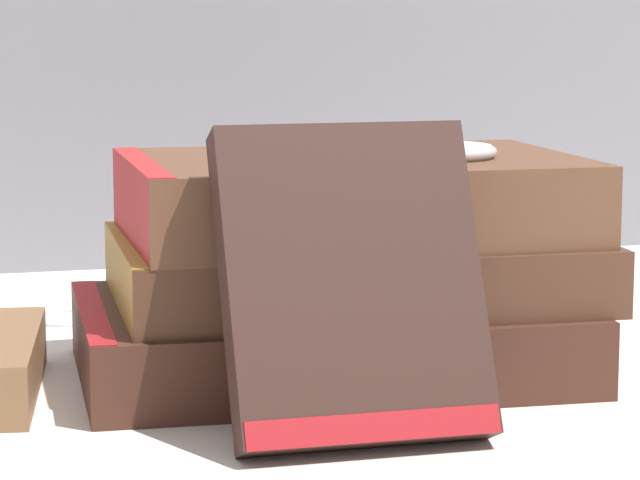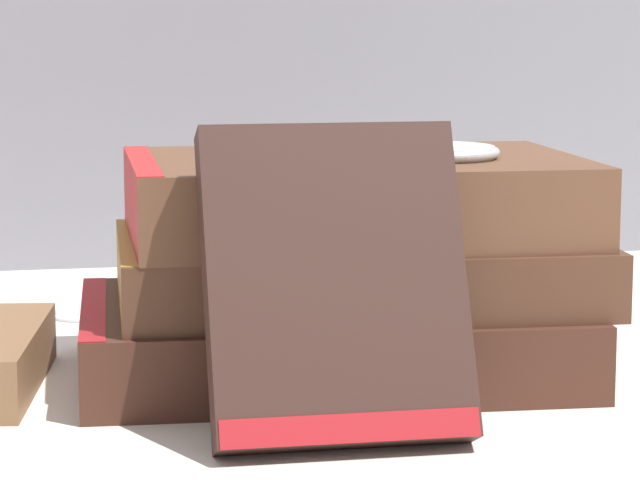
{
  "view_description": "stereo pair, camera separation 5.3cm",
  "coord_description": "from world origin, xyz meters",
  "px_view_note": "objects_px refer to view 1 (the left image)",
  "views": [
    {
      "loc": [
        -0.18,
        -0.69,
        0.18
      ],
      "look_at": [
        0.01,
        0.0,
        0.07
      ],
      "focal_mm": 85.0,
      "sensor_mm": 36.0,
      "label": 1
    },
    {
      "loc": [
        -0.13,
        -0.71,
        0.18
      ],
      "look_at": [
        0.01,
        0.0,
        0.07
      ],
      "focal_mm": 85.0,
      "sensor_mm": 36.0,
      "label": 2
    }
  ],
  "objects_px": {
    "book_flat_middle": "(342,268)",
    "book_flat_bottom": "(316,338)",
    "book_leaning_front": "(353,296)",
    "pocket_watch": "(437,151)",
    "reading_glasses": "(115,315)",
    "book_flat_top": "(342,197)"
  },
  "relations": [
    {
      "from": "book_flat_bottom",
      "to": "reading_glasses",
      "type": "bearing_deg",
      "value": 118.58
    },
    {
      "from": "book_leaning_front",
      "to": "reading_glasses",
      "type": "height_order",
      "value": "book_leaning_front"
    },
    {
      "from": "book_flat_middle",
      "to": "book_flat_bottom",
      "type": "bearing_deg",
      "value": -174.57
    },
    {
      "from": "book_flat_bottom",
      "to": "book_leaning_front",
      "type": "height_order",
      "value": "book_leaning_front"
    },
    {
      "from": "book_flat_bottom",
      "to": "book_leaning_front",
      "type": "distance_m",
      "value": 0.12
    },
    {
      "from": "book_flat_bottom",
      "to": "book_leaning_front",
      "type": "bearing_deg",
      "value": -93.76
    },
    {
      "from": "pocket_watch",
      "to": "reading_glasses",
      "type": "bearing_deg",
      "value": 127.92
    },
    {
      "from": "book_flat_bottom",
      "to": "book_flat_middle",
      "type": "distance_m",
      "value": 0.04
    },
    {
      "from": "reading_glasses",
      "to": "book_flat_bottom",
      "type": "bearing_deg",
      "value": -57.44
    },
    {
      "from": "book_flat_top",
      "to": "reading_glasses",
      "type": "distance_m",
      "value": 0.21
    },
    {
      "from": "book_leaning_front",
      "to": "pocket_watch",
      "type": "height_order",
      "value": "book_leaning_front"
    },
    {
      "from": "book_flat_middle",
      "to": "book_flat_top",
      "type": "relative_size",
      "value": 1.07
    },
    {
      "from": "reading_glasses",
      "to": "book_flat_middle",
      "type": "bearing_deg",
      "value": -53.62
    },
    {
      "from": "reading_glasses",
      "to": "book_leaning_front",
      "type": "bearing_deg",
      "value": -69.56
    },
    {
      "from": "book_flat_bottom",
      "to": "book_leaning_front",
      "type": "xyz_separation_m",
      "value": [
        -0.01,
        -0.11,
        0.04
      ]
    },
    {
      "from": "book_flat_bottom",
      "to": "pocket_watch",
      "type": "xyz_separation_m",
      "value": [
        0.06,
        -0.01,
        0.09
      ]
    },
    {
      "from": "book_flat_top",
      "to": "pocket_watch",
      "type": "distance_m",
      "value": 0.05
    },
    {
      "from": "book_flat_top",
      "to": "pocket_watch",
      "type": "xyz_separation_m",
      "value": [
        0.04,
        -0.01,
        0.02
      ]
    },
    {
      "from": "book_flat_bottom",
      "to": "book_leaning_front",
      "type": "relative_size",
      "value": 1.88
    },
    {
      "from": "pocket_watch",
      "to": "reading_glasses",
      "type": "relative_size",
      "value": 0.57
    },
    {
      "from": "book_flat_top",
      "to": "reading_glasses",
      "type": "height_order",
      "value": "book_flat_top"
    },
    {
      "from": "book_flat_middle",
      "to": "book_flat_top",
      "type": "height_order",
      "value": "book_flat_top"
    }
  ]
}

